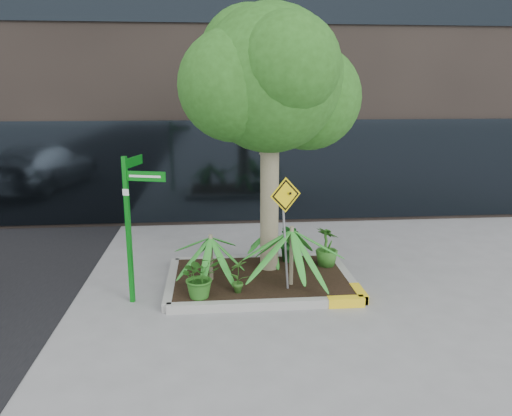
{
  "coord_description": "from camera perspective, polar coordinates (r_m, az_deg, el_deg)",
  "views": [
    {
      "loc": [
        -0.64,
        -8.19,
        3.46
      ],
      "look_at": [
        0.11,
        0.2,
        1.44
      ],
      "focal_mm": 35.0,
      "sensor_mm": 36.0,
      "label": 1
    }
  ],
  "objects": [
    {
      "name": "planter",
      "position": [
        9.15,
        0.69,
        -8.08
      ],
      "size": [
        3.35,
        2.36,
        0.15
      ],
      "color": "#9E9E99",
      "rests_on": "ground"
    },
    {
      "name": "street_sign_post",
      "position": [
        8.26,
        -14.05,
        -0.62
      ],
      "size": [
        0.7,
        0.84,
        2.44
      ],
      "rotation": [
        0.0,
        0.0,
        -0.28
      ],
      "color": "#0A7715",
      "rests_on": "ground"
    },
    {
      "name": "ground",
      "position": [
        8.92,
        -0.63,
        -9.38
      ],
      "size": [
        80.0,
        80.0,
        0.0
      ],
      "primitive_type": "plane",
      "color": "gray",
      "rests_on": "ground"
    },
    {
      "name": "shrub_c",
      "position": [
        8.36,
        -2.05,
        -7.71
      ],
      "size": [
        0.43,
        0.43,
        0.59
      ],
      "primitive_type": "imported",
      "rotation": [
        0.0,
        0.0,
        3.76
      ],
      "color": "#2E631E",
      "rests_on": "planter"
    },
    {
      "name": "palm_front",
      "position": [
        8.49,
        4.11,
        -2.54
      ],
      "size": [
        1.18,
        1.18,
        1.31
      ],
      "color": "gray",
      "rests_on": "ground"
    },
    {
      "name": "shrub_b",
      "position": [
        9.63,
        8.1,
        -4.38
      ],
      "size": [
        0.61,
        0.61,
        0.77
      ],
      "primitive_type": "imported",
      "rotation": [
        0.0,
        0.0,
        2.3
      ],
      "color": "#2C681F",
      "rests_on": "planter"
    },
    {
      "name": "cattle_sign",
      "position": [
        8.28,
        3.36,
        -0.7
      ],
      "size": [
        0.54,
        0.28,
        1.91
      ],
      "rotation": [
        0.0,
        0.0,
        0.43
      ],
      "color": "slate",
      "rests_on": "ground"
    },
    {
      "name": "shrub_a",
      "position": [
        8.19,
        -6.4,
        -7.73
      ],
      "size": [
        0.86,
        0.86,
        0.72
      ],
      "primitive_type": "imported",
      "rotation": [
        0.0,
        0.0,
        0.42
      ],
      "color": "#27631C",
      "rests_on": "planter"
    },
    {
      "name": "tree",
      "position": [
        8.98,
        1.61,
        14.48
      ],
      "size": [
        3.31,
        2.93,
        4.96
      ],
      "color": "gray",
      "rests_on": "ground"
    },
    {
      "name": "shrub_d",
      "position": [
        9.76,
        3.92,
        -4.04
      ],
      "size": [
        0.58,
        0.58,
        0.76
      ],
      "primitive_type": "imported",
      "rotation": [
        0.0,
        0.0,
        5.28
      ],
      "color": "#18551C",
      "rests_on": "planter"
    },
    {
      "name": "palm_back",
      "position": [
        9.7,
        1.43,
        -2.72
      ],
      "size": [
        0.74,
        0.74,
        0.82
      ],
      "color": "gray",
      "rests_on": "ground"
    },
    {
      "name": "palm_left",
      "position": [
        8.77,
        -5.22,
        -3.39
      ],
      "size": [
        0.94,
        0.94,
        1.04
      ],
      "color": "gray",
      "rests_on": "ground"
    }
  ]
}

